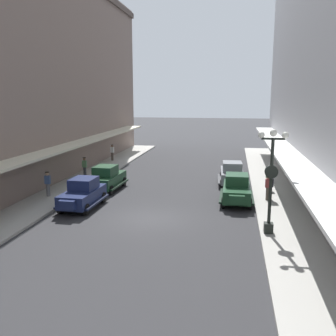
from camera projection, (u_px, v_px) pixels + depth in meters
The scene contains 15 objects.
ground_plane at pixel (150, 219), 21.23m from camera, with size 200.00×200.00×0.00m, color #2D2D30.
sidewalk_left at pixel (28, 211), 22.49m from camera, with size 3.00×60.00×0.15m, color #A8A59E.
sidewalk_right at pixel (287, 225), 19.93m from camera, with size 3.00×60.00×0.15m, color #A8A59E.
parked_car_0 at pixel (107, 177), 27.64m from camera, with size 2.30×4.32×1.84m.
parked_car_1 at pixel (83, 193), 23.20m from camera, with size 2.21×4.28×1.84m.
parked_car_2 at pixel (232, 173), 29.22m from camera, with size 2.31×4.32×1.84m.
parked_car_3 at pixel (237, 188), 24.31m from camera, with size 2.15×4.26×1.84m.
lamp_post_with_clock at pixel (271, 177), 18.14m from camera, with size 1.42×0.44×5.16m.
fire_hydrant at pixel (84, 182), 27.97m from camera, with size 0.24×0.24×0.82m.
pedestrian_0 at pixel (270, 187), 24.50m from camera, with size 0.36×0.28×1.67m.
pedestrian_1 at pixel (48, 184), 25.36m from camera, with size 0.36×0.28×1.67m.
pedestrian_2 at pixel (268, 178), 27.18m from camera, with size 0.36×0.24×1.64m.
pedestrian_3 at pixel (85, 167), 31.28m from camera, with size 0.36×0.28×1.67m.
pedestrian_4 at pixel (268, 188), 24.37m from camera, with size 0.36×0.24×1.64m.
pedestrian_5 at pixel (112, 152), 39.42m from camera, with size 0.36×0.28×1.67m.
Camera 1 is at (4.55, -19.81, 6.85)m, focal length 40.05 mm.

